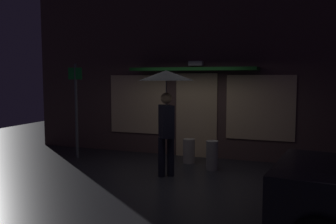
# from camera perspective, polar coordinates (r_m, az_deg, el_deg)

# --- Properties ---
(ground_plane) EXTENTS (18.00, 18.00, 0.00)m
(ground_plane) POSITION_cam_1_polar(r_m,az_deg,el_deg) (7.71, -0.08, -10.32)
(ground_plane) COLOR #26262B
(building_facade) EXTENTS (9.76, 1.00, 4.49)m
(building_facade) POSITION_cam_1_polar(r_m,az_deg,el_deg) (9.65, 4.76, 6.21)
(building_facade) COLOR brown
(building_facade) RESTS_ON ground
(person_with_umbrella) EXTENTS (1.15, 1.15, 2.24)m
(person_with_umbrella) POSITION_cam_1_polar(r_m,az_deg,el_deg) (7.58, -0.28, 3.04)
(person_with_umbrella) COLOR black
(person_with_umbrella) RESTS_ON ground
(street_sign_post) EXTENTS (0.40, 0.07, 2.44)m
(street_sign_post) POSITION_cam_1_polar(r_m,az_deg,el_deg) (9.66, -14.18, 1.06)
(street_sign_post) COLOR #595B60
(street_sign_post) RESTS_ON ground
(sidewalk_bollard) EXTENTS (0.29, 0.29, 0.59)m
(sidewalk_bollard) POSITION_cam_1_polar(r_m,az_deg,el_deg) (8.98, 3.29, -6.11)
(sidewalk_bollard) COLOR #B2A899
(sidewalk_bollard) RESTS_ON ground
(sidewalk_bollard_2) EXTENTS (0.27, 0.27, 0.67)m
(sidewalk_bollard_2) POSITION_cam_1_polar(r_m,az_deg,el_deg) (8.36, 6.91, -6.75)
(sidewalk_bollard_2) COLOR #9E998E
(sidewalk_bollard_2) RESTS_ON ground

